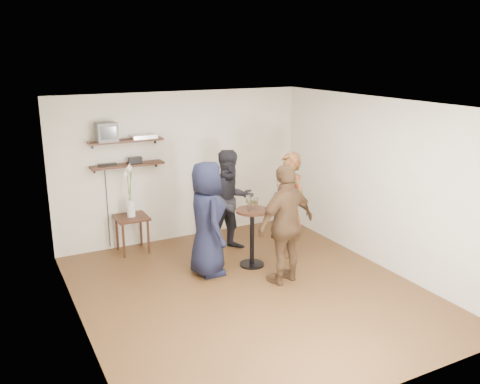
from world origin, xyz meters
The scene contains 18 objects.
room centered at (0.00, 0.00, 1.30)m, with size 4.58×5.08×2.68m.
shelf_upper centered at (-1.00, 2.38, 1.85)m, with size 1.20×0.25×0.04m, color black.
shelf_lower centered at (-1.00, 2.38, 1.45)m, with size 1.20×0.25×0.04m, color black.
crt_monitor centered at (-1.31, 2.38, 2.02)m, with size 0.32×0.30×0.30m, color #59595B.
dvd_deck centered at (-0.70, 2.38, 1.90)m, with size 0.40×0.24×0.06m, color silver.
radio centered at (-0.87, 2.38, 1.52)m, with size 0.22×0.10×0.10m, color black.
power_strip centered at (-1.31, 2.42, 1.48)m, with size 0.30×0.05×0.03m, color black.
side_table centered at (-1.03, 2.20, 0.52)m, with size 0.52×0.52×0.62m.
vase_lilies centered at (-1.03, 2.20, 0.91)m, with size 0.19×0.19×0.92m.
drinks_table centered at (0.46, 0.78, 0.59)m, with size 0.50×0.50×0.92m.
wine_glass_fl centered at (0.40, 0.74, 1.05)m, with size 0.06×0.06×0.19m.
wine_glass_fr centered at (0.52, 0.76, 1.04)m, with size 0.06×0.06×0.18m.
wine_glass_bl centered at (0.43, 0.85, 1.06)m, with size 0.07×0.07×0.21m.
wine_glass_br centered at (0.48, 0.79, 1.05)m, with size 0.06×0.06×0.19m.
person_plaid centered at (1.19, 0.88, 0.86)m, with size 0.63×0.41×1.72m, color #B31423.
person_dark centered at (0.46, 1.52, 0.86)m, with size 0.83×0.65×1.72m, color black.
person_navy centered at (-0.27, 0.84, 0.86)m, with size 0.85×0.55×1.73m, color black.
person_brown centered at (0.62, 0.07, 0.87)m, with size 1.02×0.43×1.75m, color #4B3320.
Camera 1 is at (-3.10, -5.69, 3.26)m, focal length 38.00 mm.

